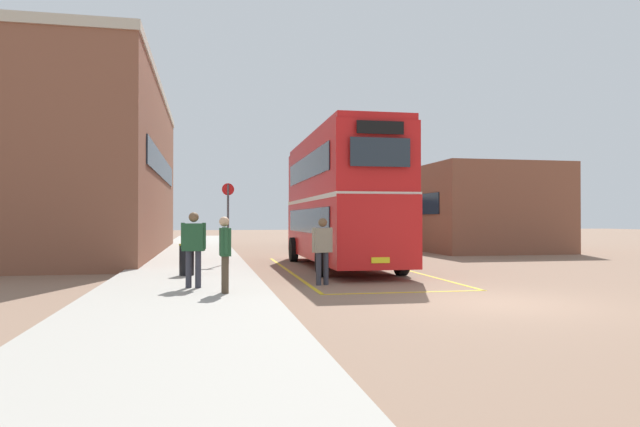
{
  "coord_description": "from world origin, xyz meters",
  "views": [
    {
      "loc": [
        -5.95,
        -10.86,
        1.75
      ],
      "look_at": [
        -1.42,
        11.5,
        1.99
      ],
      "focal_mm": 31.65,
      "sensor_mm": 36.0,
      "label": 1
    }
  ],
  "objects_px": {
    "pedestrian_waiting_near": "(193,244)",
    "litter_bin": "(187,260)",
    "pedestrian_boarding": "(322,246)",
    "bus_stop_sign": "(228,216)",
    "double_decker_bus": "(340,198)",
    "pedestrian_waiting_far": "(225,249)",
    "single_deck_bus": "(345,221)"
  },
  "relations": [
    {
      "from": "pedestrian_boarding",
      "to": "bus_stop_sign",
      "type": "bearing_deg",
      "value": 110.71
    },
    {
      "from": "double_decker_bus",
      "to": "single_deck_bus",
      "type": "height_order",
      "value": "double_decker_bus"
    },
    {
      "from": "pedestrian_boarding",
      "to": "double_decker_bus",
      "type": "bearing_deg",
      "value": 71.69
    },
    {
      "from": "pedestrian_waiting_near",
      "to": "pedestrian_waiting_far",
      "type": "xyz_separation_m",
      "value": [
        0.7,
        -1.09,
        -0.08
      ]
    },
    {
      "from": "double_decker_bus",
      "to": "pedestrian_waiting_far",
      "type": "distance_m",
      "value": 8.73
    },
    {
      "from": "bus_stop_sign",
      "to": "litter_bin",
      "type": "bearing_deg",
      "value": -108.1
    },
    {
      "from": "double_decker_bus",
      "to": "pedestrian_waiting_far",
      "type": "relative_size",
      "value": 6.16
    },
    {
      "from": "litter_bin",
      "to": "bus_stop_sign",
      "type": "xyz_separation_m",
      "value": [
        1.32,
        4.05,
        1.29
      ]
    },
    {
      "from": "pedestrian_waiting_far",
      "to": "litter_bin",
      "type": "height_order",
      "value": "pedestrian_waiting_far"
    },
    {
      "from": "pedestrian_waiting_far",
      "to": "bus_stop_sign",
      "type": "relative_size",
      "value": 0.57
    },
    {
      "from": "pedestrian_waiting_near",
      "to": "pedestrian_boarding",
      "type": "bearing_deg",
      "value": 18.6
    },
    {
      "from": "single_deck_bus",
      "to": "pedestrian_boarding",
      "type": "height_order",
      "value": "single_deck_bus"
    },
    {
      "from": "pedestrian_boarding",
      "to": "bus_stop_sign",
      "type": "xyz_separation_m",
      "value": [
        -2.26,
        5.98,
        0.84
      ]
    },
    {
      "from": "pedestrian_boarding",
      "to": "bus_stop_sign",
      "type": "distance_m",
      "value": 6.45
    },
    {
      "from": "bus_stop_sign",
      "to": "double_decker_bus",
      "type": "bearing_deg",
      "value": -10.83
    },
    {
      "from": "double_decker_bus",
      "to": "single_deck_bus",
      "type": "distance_m",
      "value": 16.49
    },
    {
      "from": "pedestrian_boarding",
      "to": "litter_bin",
      "type": "distance_m",
      "value": 4.1
    },
    {
      "from": "single_deck_bus",
      "to": "pedestrian_waiting_far",
      "type": "xyz_separation_m",
      "value": [
        -8.53,
        -23.36,
        -0.53
      ]
    },
    {
      "from": "double_decker_bus",
      "to": "pedestrian_waiting_far",
      "type": "height_order",
      "value": "double_decker_bus"
    },
    {
      "from": "bus_stop_sign",
      "to": "pedestrian_waiting_far",
      "type": "bearing_deg",
      "value": -92.61
    },
    {
      "from": "single_deck_bus",
      "to": "bus_stop_sign",
      "type": "height_order",
      "value": "bus_stop_sign"
    },
    {
      "from": "single_deck_bus",
      "to": "pedestrian_boarding",
      "type": "bearing_deg",
      "value": -105.57
    },
    {
      "from": "pedestrian_boarding",
      "to": "pedestrian_waiting_near",
      "type": "relative_size",
      "value": 1.0
    },
    {
      "from": "single_deck_bus",
      "to": "pedestrian_waiting_far",
      "type": "height_order",
      "value": "single_deck_bus"
    },
    {
      "from": "double_decker_bus",
      "to": "litter_bin",
      "type": "height_order",
      "value": "double_decker_bus"
    },
    {
      "from": "single_deck_bus",
      "to": "bus_stop_sign",
      "type": "bearing_deg",
      "value": -118.27
    },
    {
      "from": "pedestrian_waiting_far",
      "to": "litter_bin",
      "type": "xyz_separation_m",
      "value": [
        -0.95,
        4.14,
        -0.51
      ]
    },
    {
      "from": "single_deck_bus",
      "to": "pedestrian_waiting_near",
      "type": "bearing_deg",
      "value": -112.5
    },
    {
      "from": "pedestrian_boarding",
      "to": "litter_bin",
      "type": "xyz_separation_m",
      "value": [
        -3.59,
        1.93,
        -0.45
      ]
    },
    {
      "from": "double_decker_bus",
      "to": "bus_stop_sign",
      "type": "height_order",
      "value": "double_decker_bus"
    },
    {
      "from": "single_deck_bus",
      "to": "bus_stop_sign",
      "type": "relative_size",
      "value": 3.09
    },
    {
      "from": "pedestrian_waiting_near",
      "to": "litter_bin",
      "type": "bearing_deg",
      "value": 94.75
    }
  ]
}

